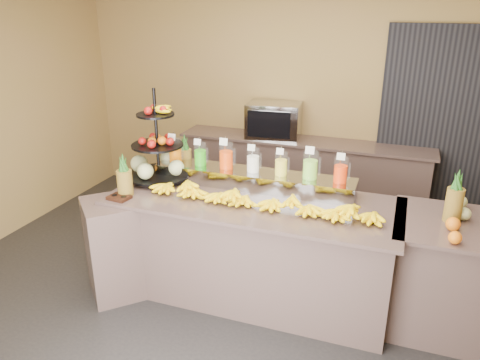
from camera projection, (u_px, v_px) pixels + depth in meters
The scene contains 20 objects.
ground at pixel (241, 310), 4.08m from camera, with size 6.00×6.00×0.00m, color black.
room_envelope at pixel (292, 81), 4.03m from camera, with size 6.04×5.02×2.82m.
buffet_counter at pixel (239, 247), 4.18m from camera, with size 2.75×1.25×0.93m.
right_counter at pixel (459, 277), 3.72m from camera, with size 1.08×0.88×0.93m.
back_ledge at pixel (302, 175), 5.88m from camera, with size 3.10×0.55×0.93m.
pitcher_tray at pixel (253, 179), 4.26m from camera, with size 1.85×0.30×0.15m, color gray.
juice_pitcher_orange_a at pixel (175, 152), 4.44m from camera, with size 0.13×0.13×0.30m.
juice_pitcher_green at pixel (200, 155), 4.36m from camera, with size 0.12×0.12×0.28m.
juice_pitcher_orange_b at pixel (226, 157), 4.27m from camera, with size 0.13×0.13×0.31m.
juice_pitcher_milk at pixel (253, 162), 4.20m from camera, with size 0.12×0.12×0.28m.
juice_pitcher_lemon at pixel (281, 165), 4.11m from camera, with size 0.11×0.12×0.27m.
juice_pitcher_lime at pixel (310, 167), 4.02m from camera, with size 0.13×0.14×0.32m.
juice_pitcher_orange_c at pixel (341, 171), 3.95m from camera, with size 0.12×0.12×0.29m.
banana_heap at pixel (262, 198), 3.87m from camera, with size 2.06×0.19×0.17m.
fruit_stand at pixel (162, 157), 4.38m from camera, with size 0.72×0.72×0.87m.
condiment_caddy at pixel (119, 197), 4.02m from camera, with size 0.18×0.14×0.03m, color black.
pineapple_left_a at pixel (125, 180), 4.05m from camera, with size 0.13×0.13×0.39m.
pineapple_left_b at pixel (185, 158), 4.60m from camera, with size 0.13×0.13×0.40m.
right_fruit_pile at pixel (478, 223), 3.39m from camera, with size 0.51×0.49×0.27m.
oven_warmer at pixel (274, 120), 5.76m from camera, with size 0.64×0.45×0.43m, color gray.
Camera 1 is at (1.15, -3.20, 2.53)m, focal length 35.00 mm.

